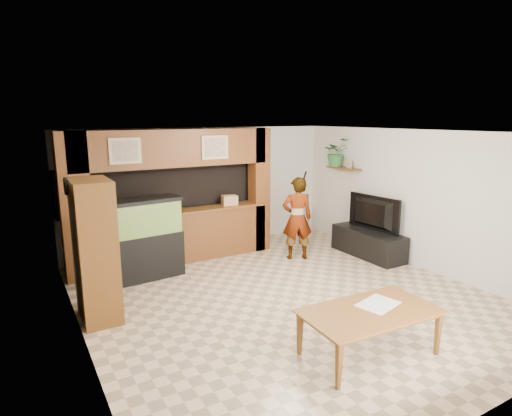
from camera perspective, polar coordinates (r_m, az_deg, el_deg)
floor at (r=7.01m, az=3.94°, el=-11.76°), size 6.50×6.50×0.00m
ceiling at (r=6.41m, az=4.28°, el=10.00°), size 6.50×6.50×0.00m
wall_back at (r=9.40m, az=-7.09°, el=2.64°), size 6.00×0.00×6.00m
wall_left at (r=5.54m, az=-22.61°, el=-4.90°), size 0.00×6.50×6.50m
wall_right at (r=8.61m, az=20.87°, el=1.06°), size 0.00×6.50×6.50m
partition at (r=8.50m, az=-11.35°, el=1.58°), size 4.20×0.99×2.60m
wall_clock at (r=6.39m, az=-23.98°, el=2.68°), size 0.05×0.25×0.25m
wall_shelf at (r=9.77m, az=11.61°, el=5.22°), size 0.25×0.90×0.04m
pantry_cabinet at (r=6.38m, az=-20.65°, el=-5.37°), size 0.50×0.82×2.01m
trash_can at (r=6.66m, az=-20.97°, el=-11.35°), size 0.30×0.30×0.54m
aquarium at (r=7.79m, az=-14.66°, el=-4.14°), size 1.30×0.49×1.44m
tv_stand at (r=9.16m, az=14.73°, el=-4.54°), size 0.59×1.62×0.54m
television at (r=9.01m, az=14.94°, el=-0.71°), size 0.29×1.25×0.72m
photo_frame at (r=9.63m, az=12.31°, el=5.78°), size 0.04×0.14×0.19m
potted_plant at (r=9.90m, az=10.63°, el=7.32°), size 0.59×0.51×0.64m
person at (r=8.59m, az=5.50°, el=-1.38°), size 0.72×0.60×1.67m
microphone at (r=8.33m, az=6.55°, el=4.36°), size 0.04×0.10×0.16m
dining_table at (r=5.49m, az=15.04°, el=-15.92°), size 1.69×1.00×0.58m
newspaper_a at (r=5.57m, az=15.94°, el=-12.21°), size 0.59×0.48×0.01m
counter_box at (r=8.81m, az=-3.56°, el=1.04°), size 0.33×0.24×0.20m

